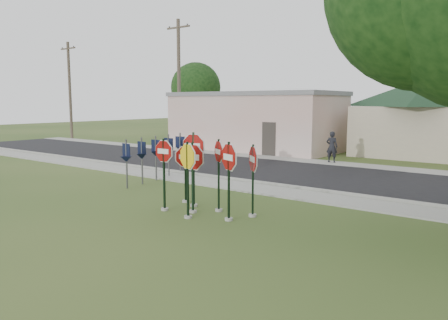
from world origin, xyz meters
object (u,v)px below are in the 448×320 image
Objects in this scene: stop_sign_center at (193,168)px; stop_sign_left at (164,165)px; utility_pole_near at (179,82)px; pedestrian at (332,147)px; stop_sign_yellow at (188,170)px.

stop_sign_left is (-0.92, -0.34, 0.03)m from stop_sign_center.
pedestrian is at bearing -3.53° from utility_pole_near.
pedestrian is (-1.48, 13.82, -0.54)m from stop_sign_yellow.
stop_sign_center is 0.67m from stop_sign_yellow.
stop_sign_center is at bearing -45.65° from utility_pole_near.
stop_sign_center is 0.97× the size of stop_sign_left.
stop_sign_center is at bearing 85.80° from pedestrian.
stop_sign_yellow is at bearing -46.15° from utility_pole_near.
utility_pole_near is at bearing 133.85° from stop_sign_yellow.
stop_sign_yellow is at bearing -11.26° from stop_sign_left.
stop_sign_yellow reaches higher than stop_sign_center.
utility_pole_near reaches higher than stop_sign_center.
utility_pole_near is 5.36× the size of pedestrian.
stop_sign_center is 0.25× the size of utility_pole_near.
utility_pole_near reaches higher than pedestrian.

